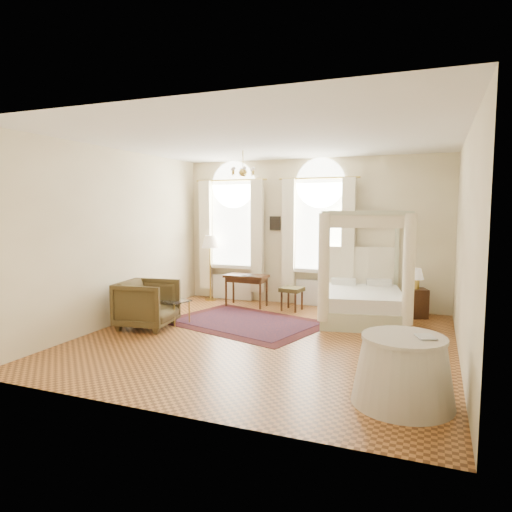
{
  "coord_description": "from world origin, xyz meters",
  "views": [
    {
      "loc": [
        2.6,
        -7.01,
        2.2
      ],
      "look_at": [
        -0.31,
        0.4,
        1.36
      ],
      "focal_mm": 32.0,
      "sensor_mm": 36.0,
      "label": 1
    }
  ],
  "objects_px": {
    "stool": "(292,291)",
    "armchair": "(147,304)",
    "canopy_bed": "(362,296)",
    "coffee_table": "(172,302)",
    "floor_lamp": "(210,245)",
    "writing_desk": "(246,279)",
    "nightstand": "(416,303)",
    "side_table": "(403,370)"
  },
  "relations": [
    {
      "from": "canopy_bed",
      "to": "floor_lamp",
      "type": "height_order",
      "value": "canopy_bed"
    },
    {
      "from": "side_table",
      "to": "writing_desk",
      "type": "bearing_deg",
      "value": 131.45
    },
    {
      "from": "floor_lamp",
      "to": "writing_desk",
      "type": "bearing_deg",
      "value": -16.51
    },
    {
      "from": "stool",
      "to": "canopy_bed",
      "type": "bearing_deg",
      "value": -12.72
    },
    {
      "from": "nightstand",
      "to": "coffee_table",
      "type": "xyz_separation_m",
      "value": [
        -4.35,
        -2.16,
        0.11
      ]
    },
    {
      "from": "armchair",
      "to": "side_table",
      "type": "relative_size",
      "value": 0.85
    },
    {
      "from": "writing_desk",
      "to": "side_table",
      "type": "distance_m",
      "value": 5.49
    },
    {
      "from": "coffee_table",
      "to": "writing_desk",
      "type": "bearing_deg",
      "value": 68.22
    },
    {
      "from": "canopy_bed",
      "to": "stool",
      "type": "height_order",
      "value": "canopy_bed"
    },
    {
      "from": "canopy_bed",
      "to": "coffee_table",
      "type": "bearing_deg",
      "value": -156.13
    },
    {
      "from": "canopy_bed",
      "to": "nightstand",
      "type": "bearing_deg",
      "value": 34.37
    },
    {
      "from": "stool",
      "to": "floor_lamp",
      "type": "height_order",
      "value": "floor_lamp"
    },
    {
      "from": "coffee_table",
      "to": "floor_lamp",
      "type": "relative_size",
      "value": 0.49
    },
    {
      "from": "armchair",
      "to": "coffee_table",
      "type": "distance_m",
      "value": 0.54
    },
    {
      "from": "nightstand",
      "to": "floor_lamp",
      "type": "bearing_deg",
      "value": 179.38
    },
    {
      "from": "canopy_bed",
      "to": "writing_desk",
      "type": "height_order",
      "value": "canopy_bed"
    },
    {
      "from": "canopy_bed",
      "to": "coffee_table",
      "type": "xyz_separation_m",
      "value": [
        -3.39,
        -1.5,
        -0.09
      ]
    },
    {
      "from": "side_table",
      "to": "nightstand",
      "type": "bearing_deg",
      "value": 90.42
    },
    {
      "from": "nightstand",
      "to": "stool",
      "type": "height_order",
      "value": "nightstand"
    },
    {
      "from": "writing_desk",
      "to": "stool",
      "type": "bearing_deg",
      "value": -2.45
    },
    {
      "from": "stool",
      "to": "armchair",
      "type": "relative_size",
      "value": 0.52
    },
    {
      "from": "nightstand",
      "to": "floor_lamp",
      "type": "height_order",
      "value": "floor_lamp"
    },
    {
      "from": "canopy_bed",
      "to": "armchair",
      "type": "bearing_deg",
      "value": -151.07
    },
    {
      "from": "writing_desk",
      "to": "nightstand",
      "type": "bearing_deg",
      "value": 4.23
    },
    {
      "from": "armchair",
      "to": "floor_lamp",
      "type": "relative_size",
      "value": 0.62
    },
    {
      "from": "canopy_bed",
      "to": "floor_lamp",
      "type": "relative_size",
      "value": 1.44
    },
    {
      "from": "writing_desk",
      "to": "floor_lamp",
      "type": "xyz_separation_m",
      "value": [
        -1.07,
        0.32,
        0.72
      ]
    },
    {
      "from": "armchair",
      "to": "floor_lamp",
      "type": "distance_m",
      "value": 2.85
    },
    {
      "from": "side_table",
      "to": "armchair",
      "type": "bearing_deg",
      "value": 159.53
    },
    {
      "from": "stool",
      "to": "floor_lamp",
      "type": "relative_size",
      "value": 0.32
    },
    {
      "from": "canopy_bed",
      "to": "side_table",
      "type": "bearing_deg",
      "value": -74.94
    },
    {
      "from": "canopy_bed",
      "to": "side_table",
      "type": "distance_m",
      "value": 3.85
    },
    {
      "from": "canopy_bed",
      "to": "coffee_table",
      "type": "height_order",
      "value": "canopy_bed"
    },
    {
      "from": "canopy_bed",
      "to": "writing_desk",
      "type": "xyz_separation_m",
      "value": [
        -2.63,
        0.4,
        0.12
      ]
    },
    {
      "from": "side_table",
      "to": "stool",
      "type": "bearing_deg",
      "value": 122.07
    },
    {
      "from": "side_table",
      "to": "floor_lamp",
      "type": "bearing_deg",
      "value": 136.7
    },
    {
      "from": "canopy_bed",
      "to": "floor_lamp",
      "type": "distance_m",
      "value": 3.86
    },
    {
      "from": "canopy_bed",
      "to": "nightstand",
      "type": "height_order",
      "value": "canopy_bed"
    },
    {
      "from": "writing_desk",
      "to": "side_table",
      "type": "xyz_separation_m",
      "value": [
        3.63,
        -4.11,
        -0.22
      ]
    },
    {
      "from": "stool",
      "to": "coffee_table",
      "type": "distance_m",
      "value": 2.61
    },
    {
      "from": "nightstand",
      "to": "writing_desk",
      "type": "relative_size",
      "value": 0.61
    },
    {
      "from": "canopy_bed",
      "to": "nightstand",
      "type": "xyz_separation_m",
      "value": [
        0.97,
        0.66,
        -0.2
      ]
    }
  ]
}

